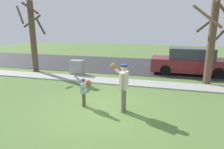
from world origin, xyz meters
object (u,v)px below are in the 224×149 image
Objects in this scene: person_child at (85,89)px; person_adult at (123,82)px; utility_cabinet at (77,67)px; parked_suv_maroon at (190,61)px; street_tree_near at (212,40)px; street_tree_far at (33,35)px; baseball at (103,111)px.

person_adult is at bearing 2.13° from person_child.
utility_cabinet is 7.07m from parked_suv_maroon.
street_tree_near reaches higher than parked_suv_maroon.
street_tree_near is 0.93× the size of street_tree_far.
person_adult is 6.03m from utility_cabinet.
street_tree_far is at bearing 142.16° from person_child.
street_tree_near is at bearing -74.07° from parked_suv_maroon.
street_tree_near reaches higher than baseball.
person_adult is 5.75m from street_tree_near.
baseball is 0.08× the size of utility_cabinet.
street_tree_near is at bearing -1.14° from utility_cabinet.
street_tree_near reaches higher than person_child.
utility_cabinet is (-3.25, 4.80, 0.42)m from baseball.
person_child is at bearing -39.78° from street_tree_far.
utility_cabinet is 0.20× the size of street_tree_far.
parked_suv_maroon is at bearing 63.10° from baseball.
parked_suv_maroon is (6.75, 2.10, 0.34)m from utility_cabinet.
parked_suv_maroon reaches higher than utility_cabinet.
baseball is 8.28m from street_tree_far.
person_adult is at bearing 20.48° from baseball.
baseball is 0.02× the size of street_tree_near.
parked_suv_maroon is at bearing -111.24° from person_adult.
street_tree_far is (-5.53, 4.60, 1.69)m from person_child.
person_child is at bearing -61.42° from utility_cabinet.
street_tree_near is (4.14, 4.65, 2.21)m from baseball.
utility_cabinet is 3.61m from street_tree_far.
utility_cabinet is at bearing 178.86° from street_tree_near.
street_tree_near is at bearing 43.95° from person_child.
person_child is 14.76× the size of baseball.
utility_cabinet is at bearing -0.70° from street_tree_far.
street_tree_near is 0.89× the size of parked_suv_maroon.
street_tree_far is at bearing -168.12° from parked_suv_maroon.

